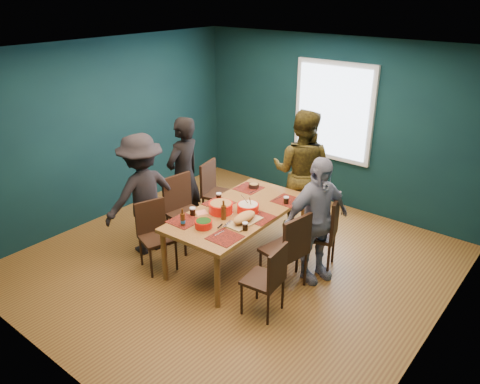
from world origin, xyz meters
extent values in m
cube|color=olive|center=(0.00, 0.00, -0.01)|extent=(5.00, 5.00, 0.01)
cube|color=white|center=(0.00, 0.00, 2.70)|extent=(5.00, 5.00, 0.01)
cube|color=#0E2F30|center=(-2.50, 0.00, 1.35)|extent=(0.01, 5.00, 2.70)
cube|color=#0E2F30|center=(2.50, 0.00, 1.35)|extent=(0.01, 5.00, 2.70)
cube|color=#0E2F30|center=(0.00, 2.50, 1.35)|extent=(5.00, 0.01, 2.70)
cube|color=#0E2F30|center=(0.00, -2.50, 1.35)|extent=(5.00, 0.01, 2.70)
cube|color=white|center=(0.00, 2.47, 1.55)|extent=(1.35, 0.06, 1.55)
cube|color=#A27330|center=(0.02, 0.05, 0.72)|extent=(1.06, 2.01, 0.05)
cylinder|color=#A27330|center=(-0.41, -0.85, 0.35)|extent=(0.07, 0.07, 0.70)
cylinder|color=#A27330|center=(0.45, -0.85, 0.35)|extent=(0.07, 0.07, 0.70)
cylinder|color=#A27330|center=(-0.41, 0.96, 0.35)|extent=(0.07, 0.07, 0.70)
cylinder|color=#A27330|center=(0.45, 0.96, 0.35)|extent=(0.07, 0.07, 0.70)
cube|color=black|center=(-0.91, 0.75, 0.46)|extent=(0.52, 0.52, 0.04)
cube|color=black|center=(-1.10, 0.71, 0.72)|extent=(0.14, 0.43, 0.47)
cylinder|color=black|center=(-1.05, 0.53, 0.22)|extent=(0.03, 0.03, 0.44)
cylinder|color=black|center=(-0.69, 0.62, 0.22)|extent=(0.03, 0.03, 0.44)
cylinder|color=black|center=(-1.13, 0.89, 0.22)|extent=(0.03, 0.03, 0.44)
cylinder|color=black|center=(-0.77, 0.98, 0.22)|extent=(0.03, 0.03, 0.44)
cube|color=black|center=(-0.78, -0.07, 0.49)|extent=(0.52, 0.52, 0.04)
cube|color=black|center=(-0.99, -0.04, 0.76)|extent=(0.11, 0.46, 0.50)
cylinder|color=black|center=(-1.01, -0.24, 0.23)|extent=(0.03, 0.03, 0.47)
cylinder|color=black|center=(-0.62, -0.29, 0.23)|extent=(0.03, 0.03, 0.47)
cylinder|color=black|center=(-0.95, 0.15, 0.23)|extent=(0.03, 0.03, 0.47)
cylinder|color=black|center=(-0.56, 0.09, 0.23)|extent=(0.03, 0.03, 0.47)
cube|color=black|center=(-0.68, -0.71, 0.43)|extent=(0.51, 0.51, 0.04)
cube|color=black|center=(-0.85, -0.65, 0.67)|extent=(0.17, 0.39, 0.44)
cylinder|color=black|center=(-0.90, -0.82, 0.21)|extent=(0.03, 0.03, 0.41)
cylinder|color=black|center=(-0.58, -0.93, 0.21)|extent=(0.03, 0.03, 0.41)
cylinder|color=black|center=(-0.79, -0.49, 0.21)|extent=(0.03, 0.03, 0.41)
cylinder|color=black|center=(-0.46, -0.61, 0.21)|extent=(0.03, 0.03, 0.41)
cube|color=black|center=(0.89, 0.56, 0.49)|extent=(0.59, 0.59, 0.04)
cube|color=black|center=(1.09, 0.63, 0.77)|extent=(0.19, 0.45, 0.50)
cylinder|color=black|center=(0.77, 0.31, 0.24)|extent=(0.04, 0.04, 0.47)
cylinder|color=black|center=(1.14, 0.44, 0.24)|extent=(0.04, 0.04, 0.47)
cylinder|color=black|center=(0.64, 0.68, 0.24)|extent=(0.04, 0.04, 0.47)
cylinder|color=black|center=(1.01, 0.81, 0.24)|extent=(0.04, 0.04, 0.47)
cube|color=black|center=(0.78, -0.03, 0.48)|extent=(0.52, 0.52, 0.04)
cube|color=black|center=(0.98, -0.06, 0.75)|extent=(0.12, 0.45, 0.49)
cylinder|color=black|center=(0.56, -0.18, 0.23)|extent=(0.03, 0.03, 0.46)
cylinder|color=black|center=(0.94, -0.25, 0.23)|extent=(0.03, 0.03, 0.46)
cylinder|color=black|center=(0.62, 0.19, 0.23)|extent=(0.03, 0.03, 0.46)
cylinder|color=black|center=(1.00, 0.13, 0.23)|extent=(0.03, 0.03, 0.46)
cube|color=black|center=(0.89, -0.60, 0.42)|extent=(0.43, 0.43, 0.04)
cube|color=black|center=(1.07, -0.58, 0.65)|extent=(0.08, 0.39, 0.43)
cylinder|color=black|center=(0.74, -0.78, 0.20)|extent=(0.03, 0.03, 0.40)
cylinder|color=black|center=(1.08, -0.75, 0.20)|extent=(0.03, 0.03, 0.40)
cylinder|color=black|center=(0.71, -0.45, 0.20)|extent=(0.03, 0.03, 0.40)
cylinder|color=black|center=(1.04, -0.41, 0.20)|extent=(0.03, 0.03, 0.40)
imported|color=black|center=(-1.15, 0.25, 0.87)|extent=(0.46, 0.66, 1.73)
imported|color=black|center=(0.15, 1.35, 0.91)|extent=(1.04, 0.91, 1.83)
imported|color=white|center=(0.98, 0.35, 0.80)|extent=(0.70, 1.01, 1.60)
imported|color=black|center=(-1.17, -0.50, 0.83)|extent=(0.81, 1.17, 1.66)
cylinder|color=red|center=(-0.12, -0.12, 0.81)|extent=(0.31, 0.31, 0.12)
cylinder|color=olive|center=(-0.12, -0.12, 0.87)|extent=(0.27, 0.27, 0.02)
cylinder|color=red|center=(0.15, 0.10, 0.80)|extent=(0.28, 0.28, 0.11)
cylinder|color=beige|center=(0.15, 0.10, 0.85)|extent=(0.24, 0.24, 0.02)
cylinder|color=tan|center=(0.18, 0.10, 0.90)|extent=(0.08, 0.15, 0.22)
cylinder|color=tan|center=(0.12, 0.10, 0.90)|extent=(0.07, 0.16, 0.22)
cylinder|color=red|center=(-0.01, -0.55, 0.79)|extent=(0.21, 0.21, 0.09)
cylinder|color=#184110|center=(-0.01, -0.55, 0.83)|extent=(0.18, 0.18, 0.02)
cube|color=tan|center=(0.29, -0.16, 0.76)|extent=(0.25, 0.47, 0.02)
ellipsoid|color=#D78F4D|center=(0.29, -0.16, 0.82)|extent=(0.18, 0.37, 0.11)
cube|color=#B6B7BE|center=(0.18, -0.35, 0.77)|extent=(0.06, 0.19, 0.00)
cylinder|color=black|center=(0.15, -0.45, 0.78)|extent=(0.04, 0.10, 0.02)
sphere|color=#205E15|center=(0.29, -0.26, 0.83)|extent=(0.03, 0.03, 0.03)
sphere|color=#205E15|center=(0.29, -0.16, 0.83)|extent=(0.03, 0.03, 0.03)
sphere|color=#205E15|center=(0.29, -0.06, 0.83)|extent=(0.03, 0.03, 0.03)
cylinder|color=black|center=(-0.27, 0.76, 0.78)|extent=(0.15, 0.15, 0.06)
cylinder|color=olive|center=(-0.27, 0.76, 0.80)|extent=(0.12, 0.12, 0.02)
cylinder|color=#45230C|center=(-0.24, -0.67, 0.83)|extent=(0.06, 0.06, 0.16)
cylinder|color=#45230C|center=(-0.24, -0.67, 0.93)|extent=(0.02, 0.02, 0.06)
cylinder|color=#175EA1|center=(-0.24, -0.67, 0.80)|extent=(0.06, 0.06, 0.03)
cylinder|color=#45230C|center=(0.03, -0.24, 0.84)|extent=(0.06, 0.06, 0.18)
cylinder|color=#45230C|center=(0.03, -0.24, 0.96)|extent=(0.03, 0.03, 0.07)
cylinder|color=black|center=(-0.33, -0.41, 0.80)|extent=(0.07, 0.07, 0.10)
cylinder|color=silver|center=(-0.33, -0.41, 0.84)|extent=(0.08, 0.08, 0.02)
cylinder|color=black|center=(0.41, -0.30, 0.79)|extent=(0.07, 0.07, 0.09)
cylinder|color=silver|center=(0.41, -0.30, 0.84)|extent=(0.07, 0.07, 0.01)
cylinder|color=black|center=(0.38, 0.61, 0.80)|extent=(0.07, 0.07, 0.10)
cylinder|color=silver|center=(0.38, 0.61, 0.84)|extent=(0.07, 0.07, 0.01)
cylinder|color=black|center=(-0.38, 0.14, 0.80)|extent=(0.07, 0.07, 0.10)
cylinder|color=silver|center=(-0.38, 0.14, 0.84)|extent=(0.07, 0.07, 0.01)
cube|color=#E98462|center=(0.34, 0.05, 0.75)|extent=(0.17, 0.17, 0.00)
cube|color=#E98462|center=(-0.30, -0.29, 0.75)|extent=(0.19, 0.19, 0.00)
cube|color=#E98462|center=(0.37, -0.65, 0.75)|extent=(0.16, 0.16, 0.00)
camera|label=1|loc=(3.38, -4.09, 3.38)|focal=35.00mm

